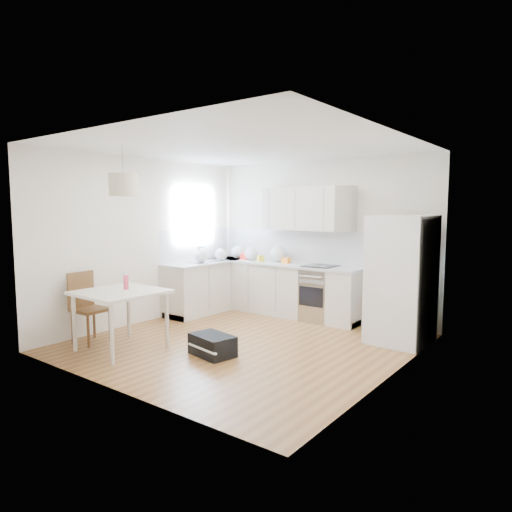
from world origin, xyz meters
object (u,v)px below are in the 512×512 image
at_px(refrigerator, 403,279).
at_px(dining_table, 120,297).
at_px(dining_chair, 91,308).
at_px(gym_bag, 212,345).

bearing_deg(refrigerator, dining_table, -136.39).
bearing_deg(dining_chair, gym_bag, 16.57).
distance_m(dining_table, gym_bag, 1.39).
height_order(refrigerator, dining_chair, refrigerator).
height_order(refrigerator, gym_bag, refrigerator).
bearing_deg(dining_table, dining_chair, -172.65).
xyz_separation_m(dining_chair, gym_bag, (1.73, 0.61, -0.36)).
xyz_separation_m(refrigerator, dining_table, (-2.86, -2.61, -0.19)).
bearing_deg(dining_table, gym_bag, 27.80).
relative_size(refrigerator, dining_table, 1.72).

